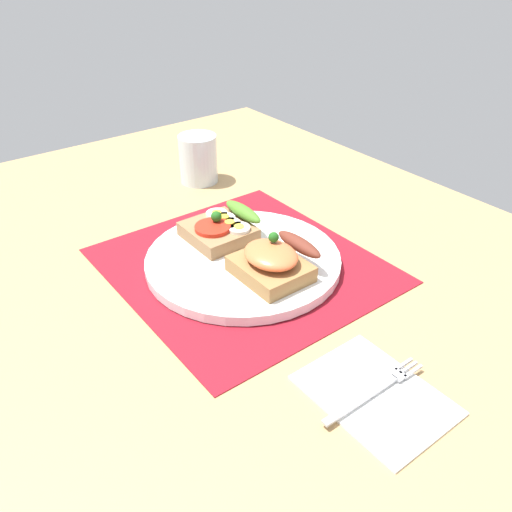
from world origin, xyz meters
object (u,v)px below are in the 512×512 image
at_px(sandwich_egg_tomato, 221,228).
at_px(napkin, 375,394).
at_px(plate, 243,260).
at_px(fork, 377,389).
at_px(drinking_glass, 198,159).
at_px(sandwich_salmon, 276,260).

height_order(sandwich_egg_tomato, napkin, sandwich_egg_tomato).
relative_size(plate, fork, 1.98).
relative_size(napkin, fork, 1.07).
bearing_deg(drinking_glass, napkin, -14.10).
relative_size(sandwich_egg_tomato, drinking_glass, 1.16).
bearing_deg(drinking_glass, sandwich_egg_tomato, -24.35).
bearing_deg(napkin, plate, 172.74).
relative_size(sandwich_egg_tomato, sandwich_salmon, 1.06).
bearing_deg(sandwich_salmon, sandwich_egg_tomato, -178.21).
distance_m(sandwich_egg_tomato, napkin, 0.34).
bearing_deg(drinking_glass, plate, -20.47).
xyz_separation_m(sandwich_egg_tomato, drinking_glass, (-0.22, 0.10, 0.01)).
bearing_deg(plate, napkin, -7.26).
height_order(plate, sandwich_salmon, sandwich_salmon).
bearing_deg(napkin, sandwich_salmon, 168.44).
bearing_deg(plate, sandwich_salmon, 8.34).
xyz_separation_m(fork, drinking_glass, (-0.56, 0.14, 0.04)).
distance_m(plate, sandwich_egg_tomato, 0.07).
xyz_separation_m(plate, drinking_glass, (-0.28, 0.11, 0.03)).
bearing_deg(sandwich_egg_tomato, sandwich_salmon, 1.79).
height_order(plate, sandwich_egg_tomato, sandwich_egg_tomato).
bearing_deg(fork, plate, 173.24).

